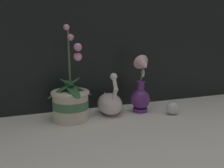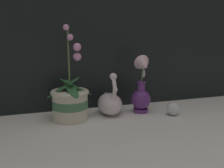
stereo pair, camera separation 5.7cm
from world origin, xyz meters
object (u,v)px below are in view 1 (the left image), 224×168
object	(u,v)px
swan_figurine	(110,103)
glass_sphere	(173,108)
orchid_potted_plant	(71,101)
blue_vase	(141,91)

from	to	relation	value
swan_figurine	glass_sphere	bearing A→B (deg)	-21.19
orchid_potted_plant	blue_vase	xyz separation A→B (m)	(0.36, 0.00, 0.02)
orchid_potted_plant	glass_sphere	xyz separation A→B (m)	(0.49, -0.09, -0.06)
blue_vase	glass_sphere	size ratio (longest dim) A/B	4.44
orchid_potted_plant	swan_figurine	distance (m)	0.20
blue_vase	glass_sphere	world-z (taller)	blue_vase
swan_figurine	blue_vase	xyz separation A→B (m)	(0.16, -0.02, 0.05)
glass_sphere	swan_figurine	bearing A→B (deg)	158.81
swan_figurine	blue_vase	world-z (taller)	blue_vase
blue_vase	glass_sphere	bearing A→B (deg)	-35.70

